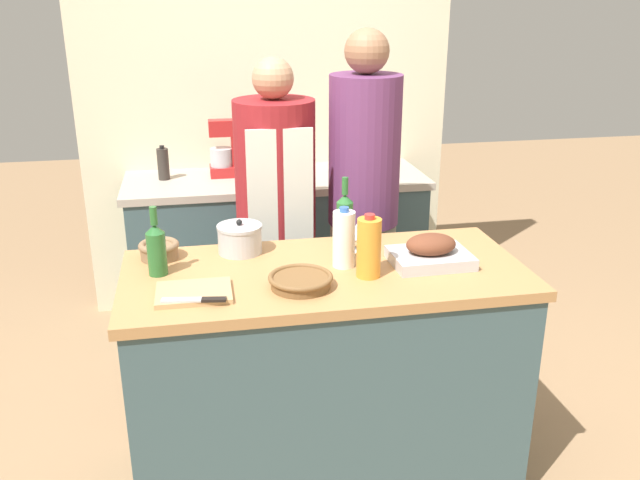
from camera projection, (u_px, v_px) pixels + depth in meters
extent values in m
plane|color=#9E7A56|center=(325.00, 470.00, 2.84)|extent=(12.00, 12.00, 0.00)
cube|color=#3D565B|center=(325.00, 380.00, 2.69)|extent=(1.46, 0.67, 0.87)
cube|color=#B27F4C|center=(325.00, 274.00, 2.53)|extent=(1.50, 0.69, 0.04)
cube|color=#3D565B|center=(278.00, 253.00, 4.01)|extent=(1.65, 0.58, 0.85)
cube|color=#ADA393|center=(276.00, 180.00, 3.85)|extent=(1.70, 0.60, 0.04)
cube|color=beige|center=(267.00, 100.00, 4.04)|extent=(2.20, 0.10, 2.55)
cube|color=#BCBCC1|center=(430.00, 258.00, 2.57)|extent=(0.30, 0.23, 0.04)
ellipsoid|color=brown|center=(431.00, 244.00, 2.55)|extent=(0.19, 0.14, 0.08)
cylinder|color=brown|center=(301.00, 282.00, 2.37)|extent=(0.21, 0.21, 0.04)
torus|color=brown|center=(301.00, 277.00, 2.36)|extent=(0.23, 0.23, 0.02)
cube|color=tan|center=(194.00, 293.00, 2.31)|extent=(0.26, 0.20, 0.02)
cylinder|color=#B7B7BC|center=(240.00, 240.00, 2.67)|extent=(0.17, 0.17, 0.10)
cylinder|color=#B7B7BC|center=(239.00, 227.00, 2.65)|extent=(0.18, 0.18, 0.01)
sphere|color=black|center=(239.00, 222.00, 2.65)|extent=(0.02, 0.02, 0.02)
cylinder|color=#846647|center=(159.00, 252.00, 2.62)|extent=(0.14, 0.14, 0.05)
torus|color=#846647|center=(159.00, 245.00, 2.61)|extent=(0.16, 0.16, 0.03)
cylinder|color=orange|center=(369.00, 248.00, 2.43)|extent=(0.09, 0.09, 0.22)
cylinder|color=red|center=(370.00, 217.00, 2.39)|extent=(0.04, 0.04, 0.02)
cylinder|color=white|center=(344.00, 239.00, 2.52)|extent=(0.08, 0.08, 0.21)
cylinder|color=#3360B2|center=(344.00, 210.00, 2.48)|extent=(0.04, 0.04, 0.02)
cylinder|color=#28662D|center=(345.00, 222.00, 2.77)|extent=(0.07, 0.07, 0.17)
cone|color=#28662D|center=(345.00, 198.00, 2.74)|extent=(0.07, 0.07, 0.03)
cylinder|color=#28662D|center=(345.00, 186.00, 2.72)|extent=(0.03, 0.03, 0.07)
cylinder|color=#28662D|center=(157.00, 254.00, 2.45)|extent=(0.07, 0.07, 0.16)
cone|color=#28662D|center=(155.00, 229.00, 2.42)|extent=(0.07, 0.07, 0.03)
cylinder|color=#28662D|center=(153.00, 216.00, 2.40)|extent=(0.03, 0.03, 0.07)
cylinder|color=silver|center=(358.00, 250.00, 2.71)|extent=(0.06, 0.06, 0.00)
cylinder|color=silver|center=(358.00, 243.00, 2.70)|extent=(0.01, 0.01, 0.05)
cone|color=silver|center=(358.00, 229.00, 2.67)|extent=(0.08, 0.08, 0.07)
cube|color=#B7B7BC|center=(181.00, 300.00, 2.23)|extent=(0.14, 0.05, 0.01)
cube|color=black|center=(214.00, 299.00, 2.23)|extent=(0.08, 0.04, 0.01)
cube|color=#B22323|center=(226.00, 171.00, 3.87)|extent=(0.18, 0.14, 0.06)
cylinder|color=#B7B7BC|center=(221.00, 157.00, 3.84)|extent=(0.13, 0.13, 0.10)
cube|color=#B22323|center=(236.00, 150.00, 3.84)|extent=(0.05, 0.08, 0.17)
cube|color=#B22323|center=(224.00, 128.00, 3.78)|extent=(0.17, 0.08, 0.09)
cylinder|color=#B28E2D|center=(384.00, 152.00, 4.07)|extent=(0.06, 0.06, 0.16)
cylinder|color=black|center=(384.00, 137.00, 4.04)|extent=(0.02, 0.02, 0.02)
cylinder|color=#234C28|center=(347.00, 161.00, 3.83)|extent=(0.06, 0.06, 0.18)
cylinder|color=black|center=(347.00, 144.00, 3.79)|extent=(0.03, 0.03, 0.02)
cylinder|color=#332D28|center=(163.00, 164.00, 3.77)|extent=(0.06, 0.06, 0.17)
cylinder|color=black|center=(162.00, 147.00, 3.74)|extent=(0.03, 0.03, 0.02)
cube|color=beige|center=(278.00, 308.00, 3.40)|extent=(0.30, 0.21, 0.78)
cylinder|color=maroon|center=(275.00, 170.00, 3.15)|extent=(0.38, 0.38, 0.65)
sphere|color=tan|center=(273.00, 78.00, 3.01)|extent=(0.19, 0.19, 0.19)
cube|color=silver|center=(281.00, 220.00, 3.05)|extent=(0.29, 0.02, 0.83)
cube|color=beige|center=(361.00, 300.00, 3.42)|extent=(0.29, 0.22, 0.84)
cylinder|color=#663360|center=(365.00, 151.00, 3.15)|extent=(0.34, 0.34, 0.70)
sphere|color=#996B4C|center=(367.00, 51.00, 3.00)|extent=(0.20, 0.20, 0.20)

